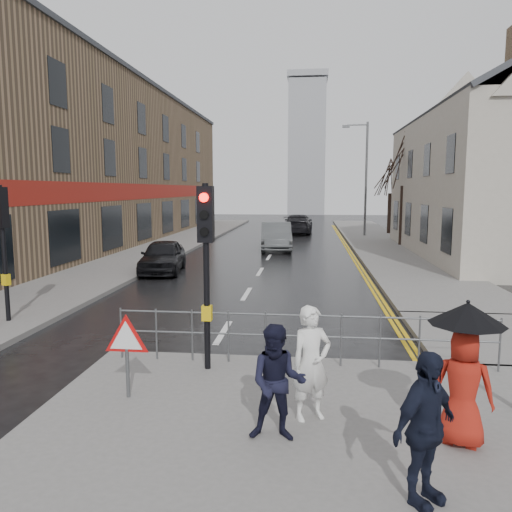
% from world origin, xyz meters
% --- Properties ---
extents(ground, '(120.00, 120.00, 0.00)m').
position_xyz_m(ground, '(0.00, 0.00, 0.00)').
color(ground, black).
rests_on(ground, ground).
extents(near_pavement, '(10.00, 9.00, 0.14)m').
position_xyz_m(near_pavement, '(3.00, -3.50, 0.07)').
color(near_pavement, '#605E5B').
rests_on(near_pavement, ground).
extents(left_pavement, '(4.00, 44.00, 0.14)m').
position_xyz_m(left_pavement, '(-6.50, 23.00, 0.07)').
color(left_pavement, '#605E5B').
rests_on(left_pavement, ground).
extents(right_pavement, '(4.00, 40.00, 0.14)m').
position_xyz_m(right_pavement, '(6.50, 25.00, 0.07)').
color(right_pavement, '#605E5B').
rests_on(right_pavement, ground).
extents(pavement_bridge_right, '(4.00, 4.20, 0.14)m').
position_xyz_m(pavement_bridge_right, '(6.50, 3.00, 0.07)').
color(pavement_bridge_right, '#605E5B').
rests_on(pavement_bridge_right, ground).
extents(building_left_terrace, '(8.00, 42.00, 10.00)m').
position_xyz_m(building_left_terrace, '(-12.00, 22.00, 5.00)').
color(building_left_terrace, '#82664B').
rests_on(building_left_terrace, ground).
extents(building_right_cream, '(9.00, 16.40, 10.10)m').
position_xyz_m(building_right_cream, '(12.00, 18.00, 4.78)').
color(building_right_cream, '#B3AB9C').
rests_on(building_right_cream, ground).
extents(church_tower, '(5.00, 5.00, 18.00)m').
position_xyz_m(church_tower, '(1.50, 62.00, 9.00)').
color(church_tower, '#95989D').
rests_on(church_tower, ground).
extents(traffic_signal_near_left, '(0.28, 0.27, 3.40)m').
position_xyz_m(traffic_signal_near_left, '(0.20, 0.20, 2.46)').
color(traffic_signal_near_left, black).
rests_on(traffic_signal_near_left, near_pavement).
extents(traffic_signal_far_left, '(0.34, 0.33, 3.40)m').
position_xyz_m(traffic_signal_far_left, '(-5.50, 3.00, 2.46)').
color(traffic_signal_far_left, black).
rests_on(traffic_signal_far_left, left_pavement).
extents(guard_railing_front, '(7.14, 0.04, 1.00)m').
position_xyz_m(guard_railing_front, '(1.95, 0.60, 0.86)').
color(guard_railing_front, '#595B5E').
rests_on(guard_railing_front, near_pavement).
extents(warning_sign, '(0.80, 0.07, 1.35)m').
position_xyz_m(warning_sign, '(-0.80, -1.21, 1.04)').
color(warning_sign, '#595B5E').
rests_on(warning_sign, near_pavement).
extents(street_lamp, '(1.83, 0.25, 8.00)m').
position_xyz_m(street_lamp, '(5.82, 28.00, 4.71)').
color(street_lamp, '#595B5E').
rests_on(street_lamp, right_pavement).
extents(tree_near, '(2.40, 2.40, 6.58)m').
position_xyz_m(tree_near, '(7.50, 22.00, 5.14)').
color(tree_near, '#32221B').
rests_on(tree_near, right_pavement).
extents(tree_far, '(2.40, 2.40, 5.64)m').
position_xyz_m(tree_far, '(8.00, 30.00, 4.42)').
color(tree_far, '#32221B').
rests_on(tree_far, right_pavement).
extents(pedestrian_a, '(0.72, 0.63, 1.66)m').
position_xyz_m(pedestrian_a, '(2.10, -1.65, 0.97)').
color(pedestrian_a, white).
rests_on(pedestrian_a, near_pavement).
extents(pedestrian_b, '(0.76, 0.59, 1.56)m').
position_xyz_m(pedestrian_b, '(1.66, -2.30, 0.92)').
color(pedestrian_b, black).
rests_on(pedestrian_b, near_pavement).
extents(pedestrian_with_umbrella, '(0.96, 0.96, 1.88)m').
position_xyz_m(pedestrian_with_umbrella, '(4.03, -2.18, 1.21)').
color(pedestrian_with_umbrella, '#A31E13').
rests_on(pedestrian_with_umbrella, near_pavement).
extents(pedestrian_d, '(0.98, 0.96, 1.65)m').
position_xyz_m(pedestrian_d, '(3.26, -3.49, 0.97)').
color(pedestrian_d, black).
rests_on(pedestrian_d, near_pavement).
extents(car_parked, '(2.11, 4.16, 1.36)m').
position_xyz_m(car_parked, '(-4.00, 11.41, 0.68)').
color(car_parked, black).
rests_on(car_parked, ground).
extents(car_mid, '(2.04, 4.87, 1.57)m').
position_xyz_m(car_mid, '(0.17, 19.57, 0.78)').
color(car_mid, '#484B4D').
rests_on(car_mid, ground).
extents(car_far, '(2.28, 5.30, 1.52)m').
position_xyz_m(car_far, '(1.15, 30.22, 0.76)').
color(car_far, black).
rests_on(car_far, ground).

